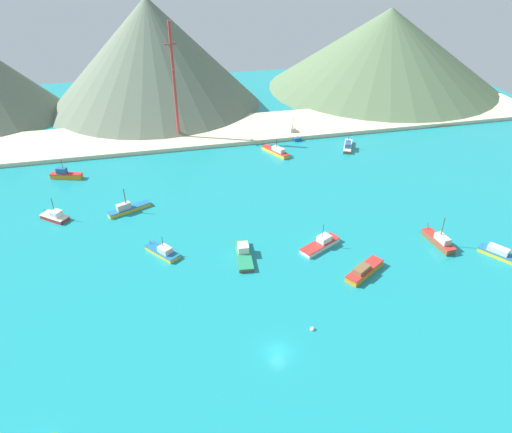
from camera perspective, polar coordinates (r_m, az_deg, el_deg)
The scene contains 19 objects.
ground at distance 102.60m, azimuth -1.92°, elevation -3.89°, with size 260.00×280.00×0.50m.
fishing_boat_0 at distance 145.04m, azimuth 2.42°, elevation 7.80°, with size 6.81×10.29×4.71m.
fishing_boat_1 at distance 102.02m, azimuth -11.05°, elevation -4.10°, with size 7.12×8.23×4.54m.
fishing_boat_4 at distance 140.06m, azimuth -21.77°, elevation 4.65°, with size 8.77×4.42×5.51m.
fishing_boat_5 at distance 158.55m, azimuth 4.44°, elevation 9.84°, with size 2.82×9.40×6.05m.
fishing_boat_6 at distance 111.48m, azimuth 27.28°, elevation -4.04°, with size 7.50×9.57×2.16m.
fishing_boat_7 at distance 110.13m, azimuth 21.00°, elevation -2.71°, with size 3.09×9.26×6.99m.
fishing_boat_8 at distance 99.39m, azimuth -1.48°, elevation -4.48°, with size 4.01×10.56×2.44m.
fishing_boat_9 at distance 118.84m, azimuth -15.05°, elevation 0.94°, with size 10.50×6.08×6.21m.
fishing_boat_11 at distance 103.19m, azimuth 7.74°, elevation -3.26°, with size 10.03×7.20×5.53m.
fishing_boat_13 at distance 151.31m, azimuth 10.91°, elevation 8.28°, with size 6.32×9.80×4.93m.
fishing_boat_14 at distance 121.18m, azimuth -22.85°, elevation 0.02°, with size 7.06×6.57×5.74m.
fishing_boat_15 at distance 97.13m, azimuth 12.77°, elevation -6.30°, with size 9.74×7.56×2.24m.
buoy_0 at distance 154.32m, azimuth -20.39°, elevation 7.00°, with size 0.75×0.75×0.75m.
buoy_1 at distance 84.34m, azimuth 6.75°, elevation -13.19°, with size 0.80×0.80×0.80m.
beach_strip at distance 160.72m, azimuth -6.86°, elevation 9.93°, with size 247.00×25.02×1.20m, color beige.
hill_central at distance 186.44m, azimuth -12.35°, elevation 18.46°, with size 78.28×78.28×38.32m.
hill_east at distance 212.47m, azimuth 15.32°, elevation 18.71°, with size 95.30×95.30×31.54m.
radio_tower at distance 151.76m, azimuth -9.73°, elevation 15.48°, with size 3.59×2.88×35.95m.
Camera 1 is at (-16.06, -52.08, 59.18)m, focal length 33.52 mm.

